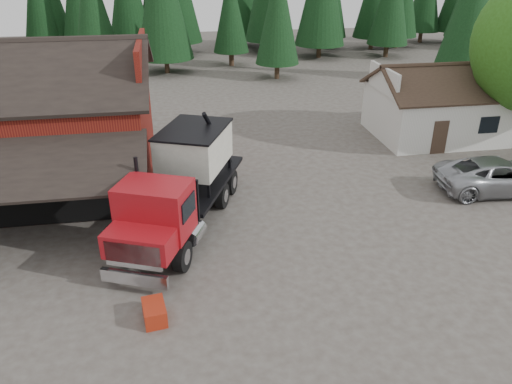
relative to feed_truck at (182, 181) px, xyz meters
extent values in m
plane|color=#484038|center=(3.48, -4.03, -2.09)|extent=(120.00, 120.00, 0.00)
cube|color=maroon|center=(-7.52, 5.97, 0.41)|extent=(12.00, 10.00, 5.00)
cube|color=black|center=(-7.52, 8.47, 3.91)|extent=(12.80, 5.53, 2.35)
cube|color=maroon|center=(-1.52, 5.97, 3.91)|extent=(0.25, 7.00, 2.00)
cylinder|color=#382619|center=(-2.12, -1.93, -0.69)|extent=(0.20, 0.20, 2.80)
cube|color=silver|center=(16.48, 8.97, -0.59)|extent=(8.00, 6.00, 3.00)
cube|color=#38281E|center=(16.48, 7.47, 1.66)|extent=(8.60, 3.42, 1.80)
cube|color=#38281E|center=(16.48, 10.47, 1.66)|extent=(8.60, 3.42, 1.80)
cube|color=silver|center=(12.48, 8.97, 1.66)|extent=(0.20, 4.20, 1.50)
cube|color=silver|center=(20.48, 8.97, 1.66)|extent=(0.20, 4.20, 1.50)
cube|color=#38281E|center=(14.98, 5.95, -1.09)|extent=(0.90, 0.06, 2.00)
cube|color=black|center=(17.98, 5.95, -0.49)|extent=(1.20, 0.06, 1.00)
cylinder|color=#382619|center=(9.48, 25.97, -1.29)|extent=(0.44, 0.44, 1.60)
cone|color=black|center=(9.48, 25.97, 3.81)|extent=(3.96, 3.96, 9.00)
cylinder|color=#382619|center=(25.48, 21.97, -1.29)|extent=(0.44, 0.44, 1.60)
cone|color=black|center=(25.48, 21.97, 4.81)|extent=(4.84, 4.84, 11.00)
cylinder|color=#382619|center=(-0.52, 29.97, -1.29)|extent=(0.44, 0.44, 1.60)
cylinder|color=black|center=(-2.31, -2.59, -1.49)|extent=(0.81, 1.24, 1.19)
cylinder|color=black|center=(-0.21, -3.46, -1.49)|extent=(0.81, 1.24, 1.19)
cylinder|color=black|center=(-0.32, 2.21, -1.49)|extent=(0.81, 1.24, 1.19)
cylinder|color=black|center=(1.78, 1.34, -1.49)|extent=(0.81, 1.24, 1.19)
cylinder|color=black|center=(0.26, 3.61, -1.49)|extent=(0.81, 1.24, 1.19)
cylinder|color=black|center=(2.36, 2.74, -1.49)|extent=(0.81, 1.24, 1.19)
cube|color=black|center=(0.06, 0.17, -1.06)|extent=(4.66, 9.05, 0.43)
cube|color=silver|center=(-1.90, -4.57, -1.49)|extent=(2.37, 1.13, 0.49)
cube|color=silver|center=(-1.86, -4.47, -0.63)|extent=(1.94, 0.89, 0.97)
cube|color=maroon|center=(-1.61, -3.87, -0.46)|extent=(2.79, 2.23, 0.92)
cube|color=maroon|center=(-1.07, -2.57, 0.13)|extent=(3.10, 2.69, 2.00)
cube|color=black|center=(-1.41, -3.37, 0.46)|extent=(2.13, 0.95, 0.97)
cylinder|color=black|center=(-1.70, -1.26, 0.73)|extent=(0.20, 0.20, 1.95)
cube|color=black|center=(-0.66, -1.57, 0.08)|extent=(2.50, 1.13, 1.73)
cube|color=black|center=(0.64, 1.57, -0.77)|extent=(4.95, 6.85, 0.17)
cube|color=beige|center=(0.64, 1.57, 0.83)|extent=(3.66, 4.25, 1.73)
cone|color=beige|center=(0.64, 1.57, -0.25)|extent=(3.11, 3.11, 0.76)
cube|color=black|center=(0.64, 1.57, 1.72)|extent=(3.81, 4.39, 0.09)
cylinder|color=black|center=(1.82, 2.72, 0.73)|extent=(1.61, 2.02, 3.30)
cube|color=maroon|center=(1.04, 4.22, -0.46)|extent=(0.93, 1.05, 0.49)
cylinder|color=silver|center=(0.34, -2.40, -1.17)|extent=(0.97, 1.23, 0.61)
imported|color=#A6A9AE|center=(15.40, 0.79, -1.25)|extent=(6.22, 3.25, 1.67)
cube|color=maroon|center=(-1.22, -6.14, -1.79)|extent=(0.85, 1.19, 0.60)
camera|label=1|loc=(-0.09, -19.27, 8.82)|focal=35.00mm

